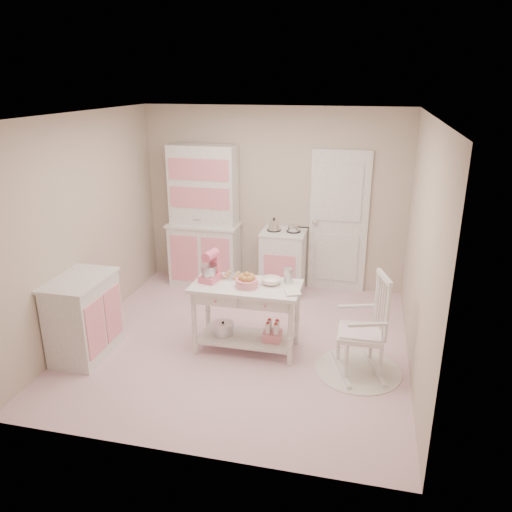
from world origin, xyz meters
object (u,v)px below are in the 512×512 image
at_px(rocking_chair, 361,325).
at_px(stand_mixer, 210,267).
at_px(work_table, 247,317).
at_px(stove, 283,261).
at_px(base_cabinet, 84,317).
at_px(hutch, 203,217).
at_px(bread_basket, 247,283).

xyz_separation_m(rocking_chair, stand_mixer, (-1.69, 0.20, 0.42)).
distance_m(work_table, stand_mixer, 0.71).
height_order(stove, stand_mixer, stand_mixer).
bearing_deg(base_cabinet, rocking_chair, 6.32).
bearing_deg(hutch, stand_mixer, -69.19).
distance_m(hutch, base_cabinet, 2.45).
bearing_deg(bread_basket, stove, 87.06).
bearing_deg(work_table, stand_mixer, 177.27).
relative_size(hutch, stove, 2.26).
bearing_deg(rocking_chair, stand_mixer, 155.73).
height_order(hutch, stand_mixer, hutch).
xyz_separation_m(hutch, stove, (1.20, -0.05, -0.58)).
bearing_deg(work_table, base_cabinet, -163.37).
relative_size(hutch, base_cabinet, 2.26).
bearing_deg(bread_basket, hutch, 121.22).
relative_size(work_table, bread_basket, 4.80).
bearing_deg(stove, hutch, 177.61).
bearing_deg(base_cabinet, stand_mixer, 22.29).
relative_size(hutch, rocking_chair, 1.89).
xyz_separation_m(base_cabinet, stand_mixer, (1.31, 0.54, 0.51)).
distance_m(stove, stand_mixer, 1.86).
relative_size(stove, work_table, 0.77).
relative_size(stove, stand_mixer, 2.71).
distance_m(hutch, stove, 1.33).
xyz_separation_m(hutch, stand_mixer, (0.67, -1.76, -0.07)).
distance_m(rocking_chair, stand_mixer, 1.75).
distance_m(stove, base_cabinet, 2.90).
relative_size(base_cabinet, work_table, 0.77).
distance_m(work_table, bread_basket, 0.45).
distance_m(base_cabinet, bread_basket, 1.85).
height_order(rocking_chair, bread_basket, rocking_chair).
bearing_deg(work_table, rocking_chair, -8.27).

